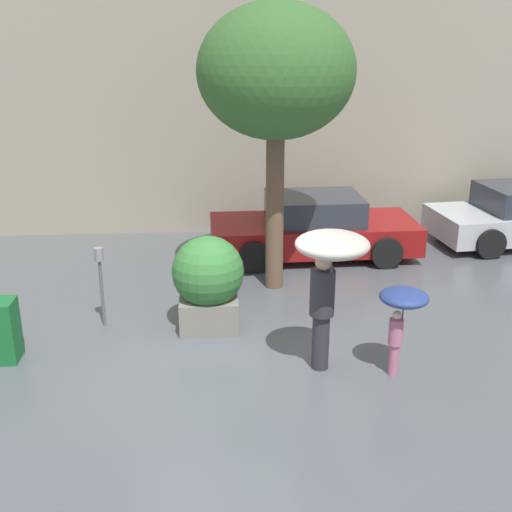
# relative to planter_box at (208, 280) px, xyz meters

# --- Properties ---
(ground_plane) EXTENTS (40.00, 40.00, 0.00)m
(ground_plane) POSITION_rel_planter_box_xyz_m (0.12, -1.26, -0.79)
(ground_plane) COLOR #51565B
(building_facade) EXTENTS (18.00, 0.30, 6.00)m
(building_facade) POSITION_rel_planter_box_xyz_m (0.12, 5.24, 2.21)
(building_facade) COLOR #9E937F
(building_facade) RESTS_ON ground
(planter_box) EXTENTS (1.11, 1.11, 1.49)m
(planter_box) POSITION_rel_planter_box_xyz_m (0.00, 0.00, 0.00)
(planter_box) COLOR gray
(planter_box) RESTS_ON ground
(person_adult) EXTENTS (0.97, 0.97, 2.00)m
(person_adult) POSITION_rel_planter_box_xyz_m (1.59, -1.48, 0.77)
(person_adult) COLOR #2D2D33
(person_adult) RESTS_ON ground
(person_child) EXTENTS (0.65, 0.65, 1.23)m
(person_child) POSITION_rel_planter_box_xyz_m (2.55, -1.63, 0.21)
(person_child) COLOR #B76684
(person_child) RESTS_ON ground
(parked_car_near) EXTENTS (4.24, 2.06, 1.27)m
(parked_car_near) POSITION_rel_planter_box_xyz_m (2.16, 3.30, -0.21)
(parked_car_near) COLOR maroon
(parked_car_near) RESTS_ON ground
(street_tree) EXTENTS (2.62, 2.62, 4.91)m
(street_tree) POSITION_rel_planter_box_xyz_m (1.19, 1.63, 2.96)
(street_tree) COLOR brown
(street_tree) RESTS_ON ground
(parking_meter) EXTENTS (0.14, 0.14, 1.30)m
(parking_meter) POSITION_rel_planter_box_xyz_m (-1.66, 0.18, 0.14)
(parking_meter) COLOR #595B60
(parking_meter) RESTS_ON ground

